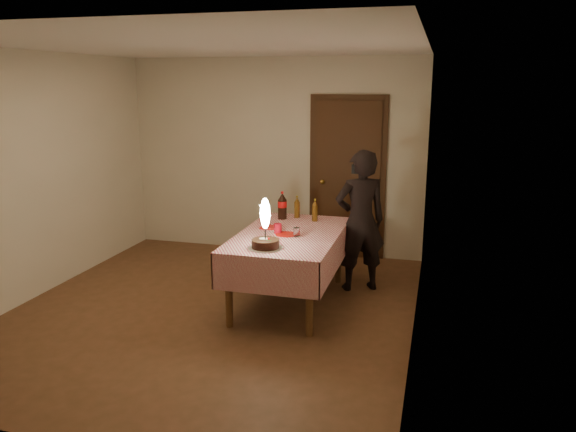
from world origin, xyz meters
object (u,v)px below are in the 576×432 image
(birthday_cake, at_px, (265,235))
(red_cup, at_px, (278,228))
(clear_cup, at_px, (297,232))
(dining_table, at_px, (289,243))
(amber_bottle_right, at_px, (315,211))
(cola_bottle, at_px, (282,206))
(red_plate, at_px, (286,234))
(amber_bottle_left, at_px, (297,207))
(photographer, at_px, (360,221))

(birthday_cake, xyz_separation_m, red_cup, (-0.04, 0.55, -0.08))
(red_cup, bearing_deg, clear_cup, -18.96)
(dining_table, distance_m, amber_bottle_right, 0.63)
(cola_bottle, bearing_deg, amber_bottle_right, -1.24)
(birthday_cake, bearing_deg, red_plate, 83.25)
(dining_table, xyz_separation_m, birthday_cake, (-0.08, -0.58, 0.23))
(amber_bottle_left, bearing_deg, photographer, -7.15)
(cola_bottle, distance_m, photographer, 0.90)
(photographer, bearing_deg, cola_bottle, -179.29)
(cola_bottle, relative_size, photographer, 0.20)
(birthday_cake, distance_m, photographer, 1.38)
(red_plate, height_order, clear_cup, clear_cup)
(birthday_cake, xyz_separation_m, cola_bottle, (-0.16, 1.16, 0.03))
(dining_table, relative_size, amber_bottle_left, 6.75)
(birthday_cake, xyz_separation_m, amber_bottle_left, (-0.02, 1.27, -0.01))
(dining_table, xyz_separation_m, amber_bottle_right, (0.14, 0.58, 0.22))
(photographer, bearing_deg, clear_cup, -128.07)
(birthday_cake, relative_size, amber_bottle_right, 1.88)
(red_plate, height_order, photographer, photographer)
(clear_cup, bearing_deg, cola_bottle, 116.56)
(dining_table, xyz_separation_m, cola_bottle, (-0.24, 0.59, 0.25))
(dining_table, height_order, amber_bottle_left, amber_bottle_left)
(birthday_cake, bearing_deg, amber_bottle_left, 90.86)
(red_plate, distance_m, red_cup, 0.12)
(dining_table, bearing_deg, amber_bottle_right, 76.34)
(red_cup, height_order, clear_cup, red_cup)
(red_plate, height_order, red_cup, red_cup)
(dining_table, height_order, clear_cup, clear_cup)
(red_cup, distance_m, clear_cup, 0.23)
(birthday_cake, bearing_deg, amber_bottle_right, 79.40)
(dining_table, distance_m, birthday_cake, 0.62)
(birthday_cake, distance_m, red_cup, 0.56)
(birthday_cake, height_order, amber_bottle_left, birthday_cake)
(cola_bottle, relative_size, amber_bottle_left, 1.25)
(birthday_cake, height_order, cola_bottle, birthday_cake)
(red_plate, xyz_separation_m, red_cup, (-0.10, 0.04, 0.05))
(dining_table, relative_size, cola_bottle, 5.42)
(red_plate, bearing_deg, amber_bottle_right, 76.39)
(amber_bottle_left, height_order, photographer, photographer)
(cola_bottle, height_order, amber_bottle_left, cola_bottle)
(birthday_cake, height_order, red_cup, birthday_cake)
(dining_table, relative_size, photographer, 1.09)
(dining_table, bearing_deg, red_plate, -103.15)
(amber_bottle_left, relative_size, photographer, 0.16)
(photographer, bearing_deg, amber_bottle_right, -177.83)
(red_cup, height_order, cola_bottle, cola_bottle)
(dining_table, distance_m, cola_bottle, 0.68)
(red_plate, bearing_deg, cola_bottle, 109.09)
(dining_table, bearing_deg, clear_cup, -44.13)
(red_plate, distance_m, amber_bottle_right, 0.67)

